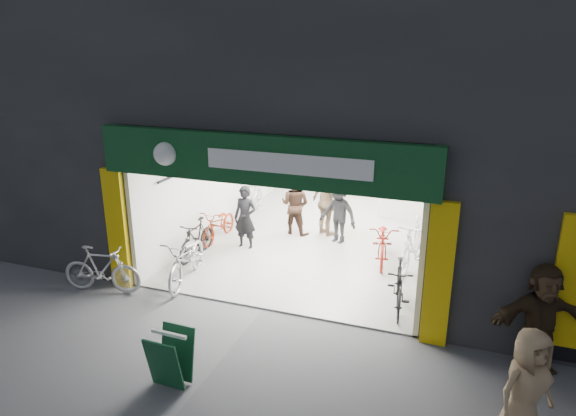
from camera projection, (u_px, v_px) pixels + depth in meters
The scene contains 17 objects.
ground at pixel (263, 310), 10.12m from camera, with size 60.00×60.00×0.00m, color #56565B.
building at pixel (369, 71), 12.94m from camera, with size 17.00×10.27×8.00m.
bike_left_front at pixel (187, 259), 11.15m from camera, with size 0.71×2.04×1.07m, color #BAB9BE.
bike_left_midfront at pixel (196, 239), 12.42m from camera, with size 0.45×1.58×0.95m, color black.
bike_left_midback at pixel (219, 224), 13.49m from camera, with size 0.60×1.71×0.90m, color maroon.
bike_left_back at pixel (253, 197), 15.45m from camera, with size 0.52×1.85×1.11m, color #BAB9BE.
bike_right_front at pixel (399, 287), 9.96m from camera, with size 0.46×1.65×0.99m, color black.
bike_right_mid at pixel (383, 241), 12.20m from camera, with size 0.67×1.92×1.01m, color maroon.
bike_right_back at pixel (413, 244), 11.81m from camera, with size 0.56×1.99×1.19m, color silver.
parked_bike at pixel (102, 269), 10.69m from camera, with size 0.48×1.71×1.03m, color #BBBABF.
customer_a at pixel (245, 218), 12.85m from camera, with size 0.60×0.39×1.64m, color black.
customer_b at pixel (295, 205), 13.82m from camera, with size 0.82×0.64×1.69m, color #311F16.
customer_c at pixel (338, 213), 13.18m from camera, with size 1.09×0.63×1.69m, color black.
customer_d at pixel (327, 203), 13.67m from camera, with size 1.10×0.46×1.88m, color #866A4E.
pedestrian_near at pixel (526, 389), 6.51m from camera, with size 0.82×0.53×1.68m, color #947756.
pedestrian_far at pixel (541, 319), 7.99m from camera, with size 1.71×0.54×1.84m, color #322417.
sandwich_board at pixel (171, 357), 7.77m from camera, with size 0.60×0.60×0.88m.
Camera 1 is at (3.54, -8.28, 5.05)m, focal length 32.00 mm.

